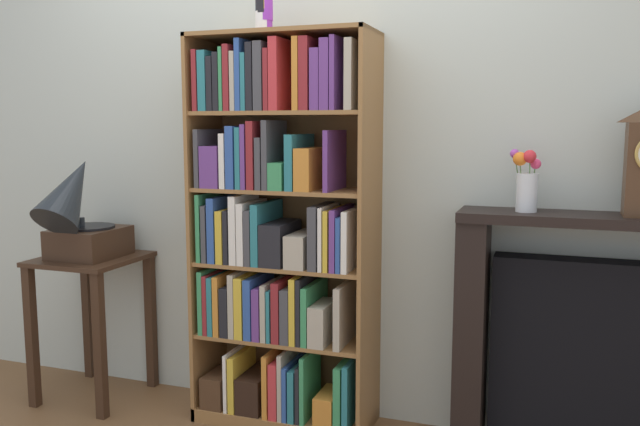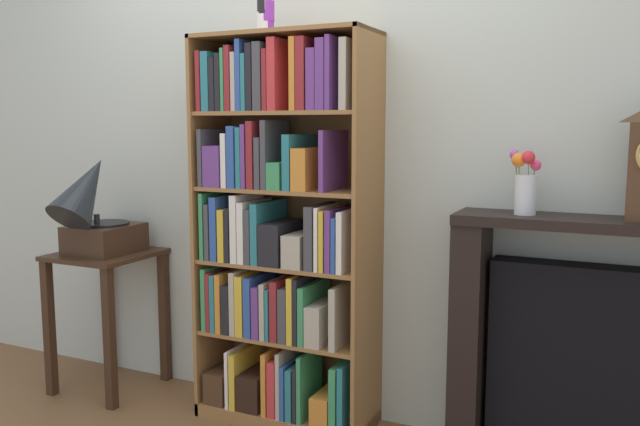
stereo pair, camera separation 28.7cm
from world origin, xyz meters
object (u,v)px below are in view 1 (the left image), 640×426
bookshelf (279,240)px  fireplace_mantel (615,345)px  flower_vase (526,183)px  cup_stack (264,7)px  gramophone (79,214)px  side_table_left (92,296)px

bookshelf → fireplace_mantel: (1.40, 0.07, -0.35)m
bookshelf → flower_vase: bookshelf is taller
cup_stack → fireplace_mantel: (1.45, 0.10, -1.36)m
gramophone → fireplace_mantel: size_ratio=0.44×
bookshelf → cup_stack: 1.01m
bookshelf → gramophone: (-0.99, -0.12, 0.09)m
fireplace_mantel → gramophone: bearing=-175.4°
cup_stack → fireplace_mantel: size_ratio=0.17×
cup_stack → flower_vase: bearing=4.2°
bookshelf → flower_vase: 1.09m
bookshelf → fireplace_mantel: 1.45m
fireplace_mantel → flower_vase: bearing=-176.5°
flower_vase → side_table_left: bearing=-177.0°
fireplace_mantel → flower_vase: 0.73m
bookshelf → gramophone: bookshelf is taller
flower_vase → bookshelf: bearing=-177.3°
gramophone → flower_vase: (2.03, 0.17, 0.20)m
gramophone → bookshelf: bearing=6.9°
cup_stack → gramophone: cup_stack is taller
bookshelf → fireplace_mantel: bearing=2.9°
cup_stack → side_table_left: size_ratio=0.29×
bookshelf → fireplace_mantel: size_ratio=1.43×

